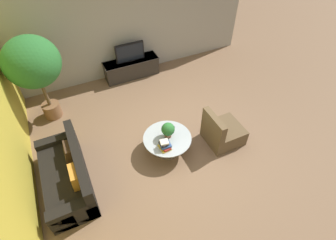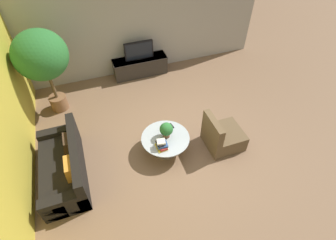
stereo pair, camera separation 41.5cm
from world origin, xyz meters
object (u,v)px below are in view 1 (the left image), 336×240
object	(u,v)px
potted_palm_tall	(33,64)
armchair_wicker	(222,132)
television	(130,52)
media_console	(132,68)
coffee_table	(167,141)
couch_by_wall	(68,175)
potted_plant_tabletop	(168,130)

from	to	relation	value
potted_palm_tall	armchair_wicker	bearing A→B (deg)	-36.77
television	media_console	bearing A→B (deg)	90.00
coffee_table	media_console	bearing A→B (deg)	85.06
couch_by_wall	potted_plant_tabletop	xyz separation A→B (m)	(2.19, -0.02, 0.34)
coffee_table	armchair_wicker	distance (m)	1.29
potted_palm_tall	television	bearing A→B (deg)	17.90
television	potted_palm_tall	size ratio (longest dim) A/B	0.39
couch_by_wall	potted_palm_tall	size ratio (longest dim) A/B	0.88
couch_by_wall	potted_palm_tall	xyz separation A→B (m)	(-0.01, 2.24, 1.26)
coffee_table	armchair_wicker	size ratio (longest dim) A/B	1.23
television	potted_plant_tabletop	world-z (taller)	television
television	potted_palm_tall	distance (m)	2.66
media_console	television	distance (m)	0.53
media_console	potted_palm_tall	xyz separation A→B (m)	(-2.43, -0.79, 1.26)
media_console	coffee_table	world-z (taller)	media_console
media_console	couch_by_wall	world-z (taller)	couch_by_wall
television	couch_by_wall	size ratio (longest dim) A/B	0.44
media_console	potted_plant_tabletop	world-z (taller)	potted_plant_tabletop
coffee_table	potted_plant_tabletop	bearing A→B (deg)	44.62
armchair_wicker	potted_plant_tabletop	xyz separation A→B (m)	(-1.23, 0.30, 0.36)
potted_plant_tabletop	media_console	bearing A→B (deg)	85.63
television	potted_palm_tall	world-z (taller)	potted_palm_tall
potted_palm_tall	coffee_table	bearing A→B (deg)	-46.62
coffee_table	potted_palm_tall	size ratio (longest dim) A/B	0.49
armchair_wicker	television	bearing A→B (deg)	16.59
television	coffee_table	world-z (taller)	television
coffee_table	couch_by_wall	bearing A→B (deg)	178.50
armchair_wicker	potted_plant_tabletop	distance (m)	1.32
television	armchair_wicker	xyz separation A→B (m)	(1.00, -3.35, -0.54)
couch_by_wall	armchair_wicker	xyz separation A→B (m)	(3.42, -0.33, -0.01)
television	couch_by_wall	xyz separation A→B (m)	(-2.42, -3.02, -0.52)
potted_palm_tall	media_console	bearing A→B (deg)	17.94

